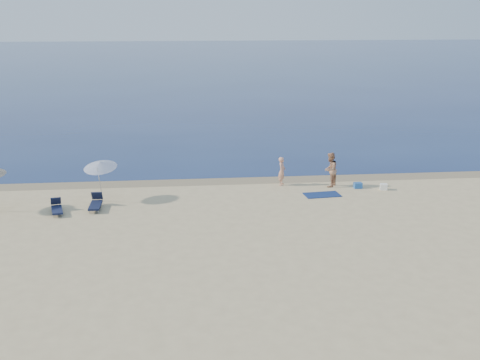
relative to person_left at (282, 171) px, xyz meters
name	(u,v)px	position (x,y,z in m)	size (l,w,h in m)	color
sea	(197,62)	(-2.19, 81.69, -0.79)	(240.00, 160.00, 0.01)	#0C1C4B
wet_sand_strip	(240,180)	(-2.19, 1.09, -0.79)	(240.00, 1.60, 0.00)	#847254
person_left	(282,171)	(0.00, 0.00, 0.00)	(0.58, 0.38, 1.58)	tan
person_right	(330,170)	(2.58, -0.57, 0.16)	(0.92, 0.72, 1.90)	#AE7A5B
beach_towel	(322,195)	(1.79, -2.11, -0.77)	(1.86, 1.03, 0.03)	#102050
white_bag	(384,187)	(5.33, -1.49, -0.63)	(0.38, 0.32, 0.32)	white
blue_cooler	(358,185)	(4.03, -1.05, -0.63)	(0.44, 0.31, 0.31)	blue
umbrella_near	(100,165)	(-9.60, -1.83, 1.07)	(2.14, 2.15, 2.22)	silver
lounger_left	(57,208)	(-11.51, -3.67, -0.55)	(0.82, 1.55, 0.65)	#151C3A
lounger_right	(96,204)	(-9.74, -3.20, -0.53)	(0.54, 1.62, 0.71)	#131935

